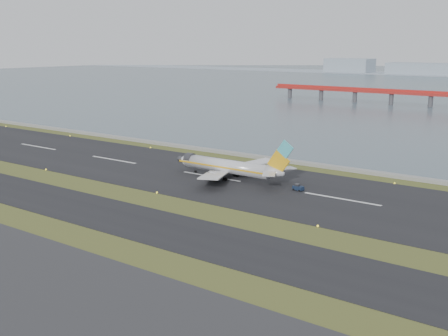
% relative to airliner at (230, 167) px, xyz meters
% --- Properties ---
extents(ground, '(1000.00, 1000.00, 0.00)m').
position_rel_airliner_xyz_m(ground, '(-5.92, -31.03, -3.46)').
color(ground, '#324619').
rests_on(ground, ground).
extents(taxiway_strip, '(1000.00, 18.00, 0.10)m').
position_rel_airliner_xyz_m(taxiway_strip, '(-5.92, -43.03, -3.41)').
color(taxiway_strip, black).
rests_on(taxiway_strip, ground).
extents(runway_strip, '(1000.00, 45.00, 0.10)m').
position_rel_airliner_xyz_m(runway_strip, '(-5.92, -1.03, -3.41)').
color(runway_strip, black).
rests_on(runway_strip, ground).
extents(seawall, '(1000.00, 2.50, 1.00)m').
position_rel_airliner_xyz_m(seawall, '(-5.92, 28.97, -2.96)').
color(seawall, gray).
rests_on(seawall, ground).
extents(airliner, '(38.52, 32.89, 12.80)m').
position_rel_airliner_xyz_m(airliner, '(0.00, 0.00, 0.00)').
color(airliner, silver).
rests_on(airliner, ground).
extents(pushback_tug, '(2.93, 1.96, 1.75)m').
position_rel_airliner_xyz_m(pushback_tug, '(21.55, -0.17, -2.61)').
color(pushback_tug, '#15223A').
rests_on(pushback_tug, ground).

